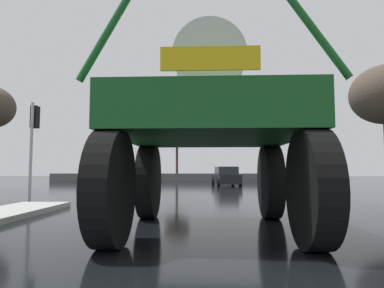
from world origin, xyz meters
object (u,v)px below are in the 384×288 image
object	(u,v)px
sedan_ahead	(226,177)
bare_tree_far_center	(177,134)
traffic_signal_near_left	(34,130)
traffic_signal_near_right	(296,140)
oversize_sprayer	(209,130)
traffic_signal_far_left	(123,151)

from	to	relation	value
sedan_ahead	bare_tree_far_center	xyz separation A→B (m)	(-4.75, 12.27, 4.80)
traffic_signal_near_left	traffic_signal_near_right	size ratio (longest dim) A/B	1.17
sedan_ahead	traffic_signal_near_right	distance (m)	15.21
traffic_signal_near_right	bare_tree_far_center	xyz separation A→B (m)	(-6.19, 27.32, 3.18)
traffic_signal_near_left	oversize_sprayer	bearing A→B (deg)	-41.82
oversize_sprayer	traffic_signal_near_left	distance (m)	8.71
sedan_ahead	traffic_signal_near_right	world-z (taller)	traffic_signal_near_right
bare_tree_far_center	traffic_signal_near_right	bearing A→B (deg)	-77.24
sedan_ahead	traffic_signal_near_right	bearing A→B (deg)	178.71
oversize_sprayer	traffic_signal_far_left	xyz separation A→B (m)	(-6.90, 22.95, 0.89)
sedan_ahead	traffic_signal_far_left	bearing A→B (deg)	69.85
traffic_signal_near_left	traffic_signal_near_right	world-z (taller)	traffic_signal_near_left
oversize_sprayer	traffic_signal_near_right	size ratio (longest dim) A/B	1.68
oversize_sprayer	traffic_signal_far_left	size ratio (longest dim) A/B	1.35
traffic_signal_near_left	traffic_signal_far_left	xyz separation A→B (m)	(-0.43, 17.17, 0.19)
oversize_sprayer	traffic_signal_far_left	distance (m)	23.99
oversize_sprayer	traffic_signal_near_left	bearing A→B (deg)	49.48
traffic_signal_near_right	traffic_signal_near_left	bearing A→B (deg)	-179.95
sedan_ahead	traffic_signal_far_left	distance (m)	9.35
oversize_sprayer	traffic_signal_near_right	world-z (taller)	oversize_sprayer
traffic_signal_near_right	bare_tree_far_center	size ratio (longest dim) A/B	0.47
traffic_signal_near_left	traffic_signal_far_left	size ratio (longest dim) A/B	0.94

